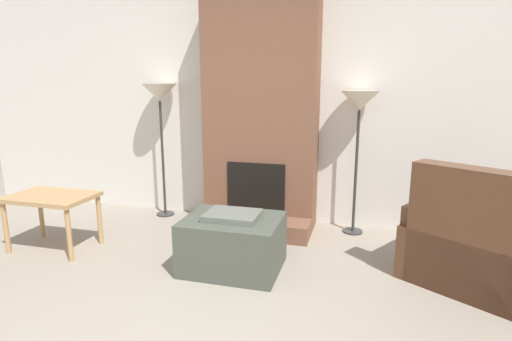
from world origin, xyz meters
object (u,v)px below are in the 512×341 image
object	(u,v)px
side_table	(52,202)
floor_lamp_right	(359,107)
ottoman	(233,243)
armchair	(478,248)
floor_lamp_left	(160,98)

from	to	relation	value
side_table	floor_lamp_right	bearing A→B (deg)	23.40
ottoman	floor_lamp_right	world-z (taller)	floor_lamp_right
ottoman	floor_lamp_right	size ratio (longest dim) A/B	0.54
side_table	floor_lamp_right	world-z (taller)	floor_lamp_right
ottoman	side_table	size ratio (longest dim) A/B	1.04
ottoman	armchair	distance (m)	1.95
floor_lamp_left	ottoman	bearing A→B (deg)	-42.57
ottoman	side_table	distance (m)	1.80
floor_lamp_right	ottoman	bearing A→B (deg)	-130.00
floor_lamp_right	floor_lamp_left	bearing A→B (deg)	180.00
ottoman	floor_lamp_left	distance (m)	2.06
ottoman	side_table	xyz separation A→B (m)	(-1.79, -0.04, 0.23)
ottoman	armchair	world-z (taller)	armchair
side_table	floor_lamp_left	xyz separation A→B (m)	(0.54, 1.19, 0.93)
armchair	floor_lamp_left	size ratio (longest dim) A/B	0.85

